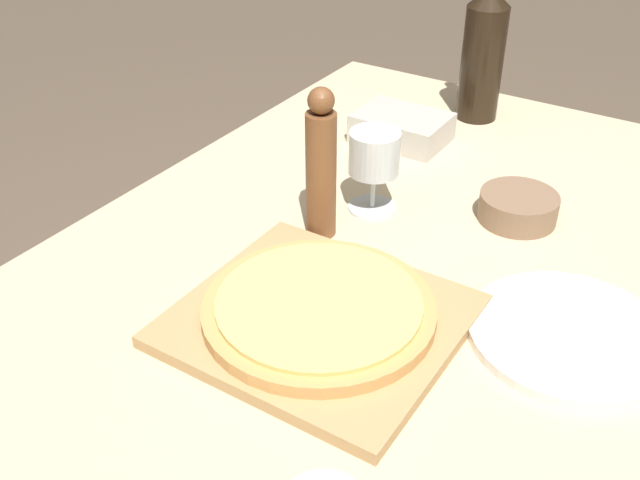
% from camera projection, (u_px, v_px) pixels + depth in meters
% --- Properties ---
extents(dining_table, '(0.97, 1.49, 0.75)m').
position_uv_depth(dining_table, '(379.00, 328.00, 1.10)').
color(dining_table, '#CCB78E').
rests_on(dining_table, ground_plane).
extents(cutting_board, '(0.35, 0.32, 0.02)m').
position_uv_depth(cutting_board, '(319.00, 321.00, 0.97)').
color(cutting_board, tan).
rests_on(cutting_board, dining_table).
extents(pizza, '(0.30, 0.30, 0.02)m').
position_uv_depth(pizza, '(319.00, 308.00, 0.96)').
color(pizza, tan).
rests_on(pizza, cutting_board).
extents(wine_bottle, '(0.08, 0.08, 0.33)m').
position_uv_depth(wine_bottle, '(483.00, 52.00, 1.46)').
color(wine_bottle, black).
rests_on(wine_bottle, dining_table).
extents(pepper_mill, '(0.05, 0.05, 0.24)m').
position_uv_depth(pepper_mill, '(321.00, 167.00, 1.10)').
color(pepper_mill, brown).
rests_on(pepper_mill, dining_table).
extents(wine_glass, '(0.08, 0.08, 0.14)m').
position_uv_depth(wine_glass, '(374.00, 157.00, 1.17)').
color(wine_glass, silver).
rests_on(wine_glass, dining_table).
extents(small_bowl, '(0.12, 0.12, 0.05)m').
position_uv_depth(small_bowl, '(518.00, 207.00, 1.18)').
color(small_bowl, '#84664C').
rests_on(small_bowl, dining_table).
extents(dinner_plate, '(0.26, 0.26, 0.01)m').
position_uv_depth(dinner_plate, '(569.00, 334.00, 0.95)').
color(dinner_plate, white).
rests_on(dinner_plate, dining_table).
extents(food_container, '(0.17, 0.12, 0.05)m').
position_uv_depth(food_container, '(402.00, 127.00, 1.42)').
color(food_container, '#BCB7AD').
rests_on(food_container, dining_table).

